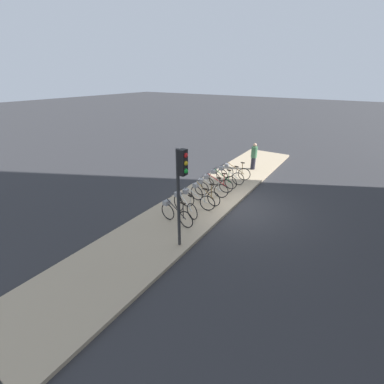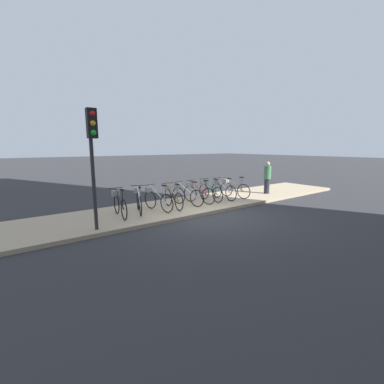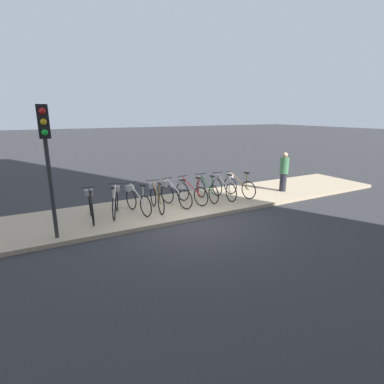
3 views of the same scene
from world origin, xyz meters
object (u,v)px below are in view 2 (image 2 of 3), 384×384
parked_bicycle_2 (157,198)px  traffic_light (92,144)px  parked_bicycle_6 (209,191)px  parked_bicycle_4 (186,194)px  parked_bicycle_8 (233,188)px  pedestrian (267,177)px  parked_bicycle_1 (139,200)px  parked_bicycle_5 (197,192)px  parked_bicycle_3 (172,196)px  parked_bicycle_7 (222,189)px  parked_bicycle_0 (119,203)px

parked_bicycle_2 → traffic_light: (-2.42, -1.06, 1.90)m
parked_bicycle_2 → parked_bicycle_6: same height
parked_bicycle_4 → parked_bicycle_8: same height
pedestrian → traffic_light: 8.60m
parked_bicycle_1 → parked_bicycle_2: size_ratio=0.96×
parked_bicycle_5 → pedestrian: size_ratio=0.98×
parked_bicycle_1 → parked_bicycle_2: (0.64, -0.12, 0.00)m
parked_bicycle_1 → parked_bicycle_4: 1.97m
parked_bicycle_5 → parked_bicycle_4: bearing=-175.4°
parked_bicycle_3 → pedestrian: (5.35, -0.21, 0.38)m
parked_bicycle_7 → traffic_light: traffic_light is taller
parked_bicycle_2 → parked_bicycle_5: same height
parked_bicycle_0 → traffic_light: bearing=-133.9°
parked_bicycle_6 → parked_bicycle_5: bearing=-176.8°
parked_bicycle_5 → parked_bicycle_7: 1.34m
parked_bicycle_6 → traffic_light: (-5.04, -1.23, 1.90)m
parked_bicycle_2 → parked_bicycle_7: (3.29, 0.08, 0.00)m
parked_bicycle_1 → parked_bicycle_5: (2.59, 0.01, 0.00)m
parked_bicycle_1 → parked_bicycle_7: size_ratio=0.95×
parked_bicycle_4 → parked_bicycle_1: bearing=178.8°
parked_bicycle_1 → parked_bicycle_4: same height
parked_bicycle_2 → parked_bicycle_8: (3.95, 0.06, 0.00)m
parked_bicycle_2 → parked_bicycle_3: size_ratio=0.99×
parked_bicycle_0 → parked_bicycle_4: size_ratio=1.03×
parked_bicycle_2 → parked_bicycle_5: size_ratio=1.02×
parked_bicycle_4 → traffic_light: traffic_light is taller
parked_bicycle_4 → parked_bicycle_5: 0.62m
parked_bicycle_5 → parked_bicycle_6: size_ratio=0.97×
parked_bicycle_0 → parked_bicycle_5: bearing=2.0°
parked_bicycle_3 → parked_bicycle_1: bearing=174.2°
pedestrian → parked_bicycle_8: bearing=172.2°
parked_bicycle_0 → traffic_light: traffic_light is taller
parked_bicycle_0 → pedestrian: (7.39, -0.23, 0.38)m
parked_bicycle_7 → traffic_light: (-5.71, -1.14, 1.90)m
parked_bicycle_3 → parked_bicycle_8: size_ratio=1.01×
parked_bicycle_5 → parked_bicycle_1: bearing=-179.8°
parked_bicycle_7 → parked_bicycle_5: bearing=178.0°
parked_bicycle_2 → parked_bicycle_4: same height
parked_bicycle_3 → parked_bicycle_8: bearing=1.3°
parked_bicycle_3 → traffic_light: size_ratio=0.49×
parked_bicycle_5 → parked_bicycle_2: bearing=-176.3°
parked_bicycle_1 → traffic_light: (-1.78, -1.18, 1.90)m
parked_bicycle_6 → pedestrian: size_ratio=1.01×
parked_bicycle_2 → traffic_light: size_ratio=0.48×
parked_bicycle_3 → parked_bicycle_6: (1.97, 0.18, 0.00)m
parked_bicycle_2 → parked_bicycle_8: 3.95m
parked_bicycle_3 → parked_bicycle_4: size_ratio=1.03×
parked_bicycle_0 → parked_bicycle_6: same height
parked_bicycle_5 → parked_bicycle_8: 2.01m
parked_bicycle_1 → pedestrian: pedestrian is taller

